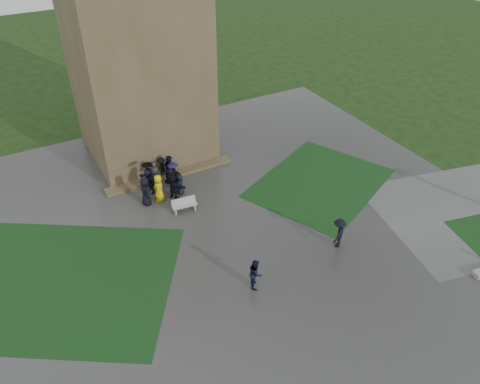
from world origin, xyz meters
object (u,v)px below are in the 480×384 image
bench (184,205)px  pedestrian_near (339,233)px  pedestrian_mid (256,273)px  tower (133,27)px

bench → pedestrian_near: 9.45m
pedestrian_mid → pedestrian_near: bearing=-57.5°
bench → pedestrian_near: size_ratio=0.85×
bench → pedestrian_mid: (0.70, -7.48, 0.40)m
bench → pedestrian_mid: pedestrian_mid is taller
tower → bench: bearing=-94.5°
tower → pedestrian_near: size_ratio=9.80×
pedestrian_mid → pedestrian_near: size_ratio=0.92×
tower → bench: size_ratio=11.52×
pedestrian_near → pedestrian_mid: bearing=-30.2°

